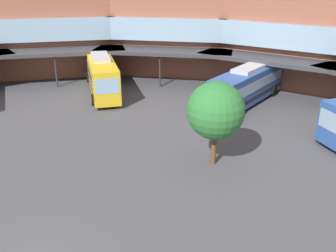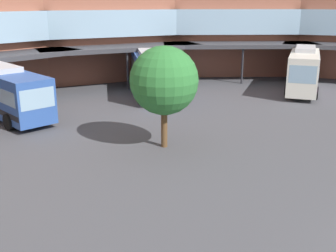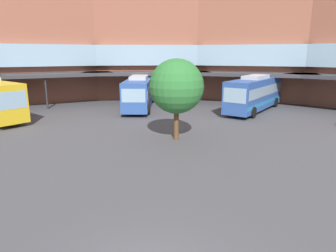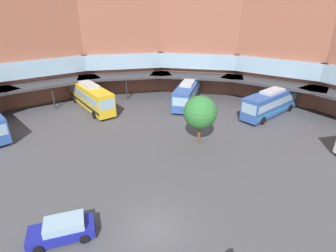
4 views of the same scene
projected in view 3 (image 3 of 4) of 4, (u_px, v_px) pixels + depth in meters
station_building at (147, 27)px, 30.99m from camera, size 78.41×35.33×18.40m
bus_1 at (255, 93)px, 32.10m from camera, size 8.94×10.28×3.85m
bus_3 at (139, 92)px, 33.81m from camera, size 3.50×11.34×3.67m
plaza_tree at (177, 87)px, 20.69m from camera, size 3.82×3.82×5.77m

